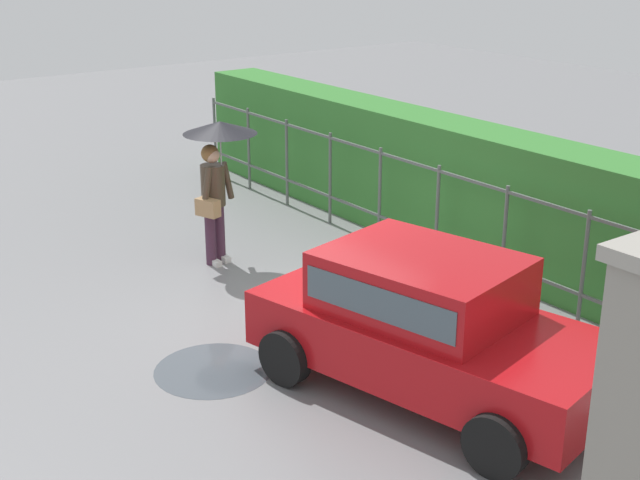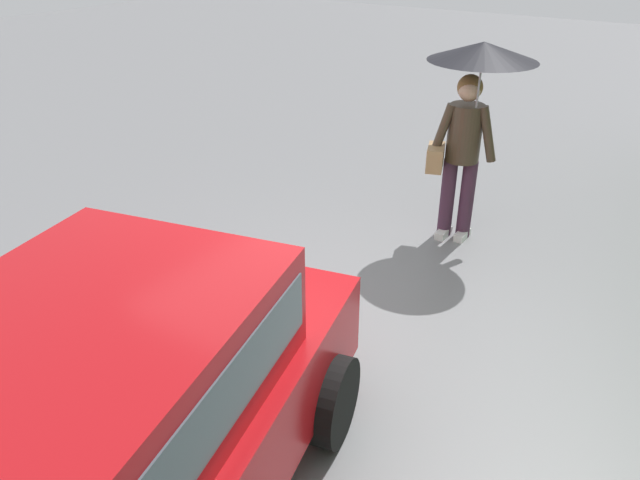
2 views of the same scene
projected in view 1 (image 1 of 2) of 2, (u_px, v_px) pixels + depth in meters
ground_plane at (296, 312)px, 10.85m from camera, size 40.00×40.00×0.00m
car at (427, 320)px, 8.75m from camera, size 3.97×2.51×1.48m
pedestrian at (217, 160)px, 11.98m from camera, size 1.03×1.03×2.05m
gate_pillar at (639, 395)px, 6.47m from camera, size 0.60×0.60×2.42m
fence_section at (437, 212)px, 11.99m from camera, size 12.42×0.05×1.50m
hedge_row at (477, 194)px, 12.38m from camera, size 13.37×0.90×1.90m
puddle_near at (213, 370)px, 9.43m from camera, size 1.29×1.29×0.00m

